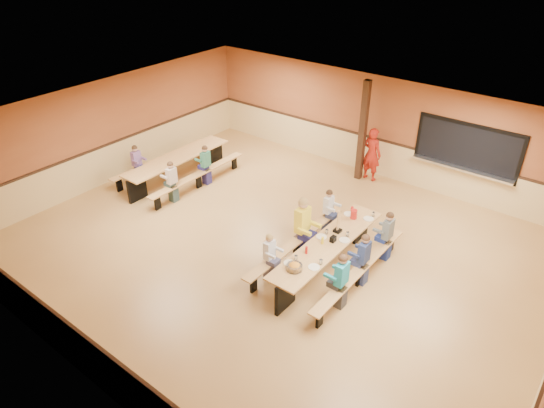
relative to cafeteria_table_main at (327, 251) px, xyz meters
The scene contains 23 objects.
ground 1.52m from the cafeteria_table_main, behind, with size 12.00×12.00×0.00m, color #A0723D.
room_envelope 1.43m from the cafeteria_table_main, behind, with size 12.04×10.04×3.02m.
kitchen_pass_through 5.16m from the cafeteria_table_main, 76.58° to the left, with size 2.78×0.28×1.38m.
structural_post 4.76m from the cafeteria_table_main, 110.39° to the left, with size 0.18×0.18×3.00m, color black.
cafeteria_table_main is the anchor object (origin of this frame).
cafeteria_table_second 5.90m from the cafeteria_table_main, behind, with size 1.91×3.70×0.74m.
seated_child_white_left 1.30m from the cafeteria_table_main, 129.30° to the right, with size 0.34×0.28×1.15m, color silver, non-canonical shape.
seated_adult_yellow 0.87m from the cafeteria_table_main, 165.42° to the left, with size 0.48×0.39×1.44m, color yellow, non-canonical shape.
seated_child_grey_left 1.57m from the cafeteria_table_main, 121.64° to the left, with size 0.34×0.28×1.16m, color silver, non-canonical shape.
seated_child_teal_right 1.16m from the cafeteria_table_main, 44.60° to the right, with size 0.39×0.32×1.26m, color teal, non-canonical shape.
seated_child_navy_right 0.84m from the cafeteria_table_main, ahead, with size 0.38×0.31×1.23m, color navy, non-canonical shape.
seated_child_char_right 1.47m from the cafeteria_table_main, 55.68° to the left, with size 0.37×0.30×1.22m, color #565F62, non-canonical shape.
seated_child_purple_sec 6.65m from the cafeteria_table_main, behind, with size 0.34×0.28×1.16m, color slate, non-canonical shape.
seated_child_green_sec 5.17m from the cafeteria_table_main, 165.28° to the left, with size 0.36×0.29×1.19m, color #337960, non-canonical shape.
seated_child_tan_sec 5.00m from the cafeteria_table_main, behind, with size 0.36×0.29×1.18m, color beige, non-canonical shape.
standing_woman 4.72m from the cafeteria_table_main, 106.46° to the left, with size 0.59×0.39×1.63m, color #A81F13.
punch_pitcher 1.26m from the cafeteria_table_main, 92.84° to the left, with size 0.16×0.16×0.22m, color red.
chip_bowl 1.24m from the cafeteria_table_main, 91.71° to the right, with size 0.32×0.32×0.15m, color orange, non-canonical shape.
napkin_dispenser 0.31m from the cafeteria_table_main, 61.65° to the left, with size 0.10×0.14×0.13m, color black.
condiment_mustard 0.33m from the cafeteria_table_main, 127.26° to the right, with size 0.06×0.06×0.17m, color yellow.
condiment_ketchup 0.69m from the cafeteria_table_main, 104.29° to the right, with size 0.06×0.06×0.17m, color #B2140F.
table_paddle 0.61m from the cafeteria_table_main, 97.03° to the left, with size 0.16×0.16×0.56m.
place_settings 0.27m from the cafeteria_table_main, behind, with size 0.65×3.30×0.11m, color beige, non-canonical shape.
Camera 1 is at (5.73, -7.49, 6.85)m, focal length 32.00 mm.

